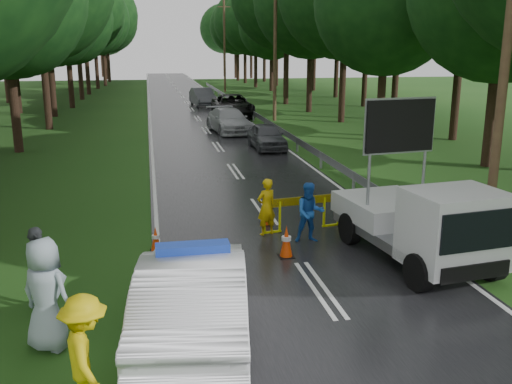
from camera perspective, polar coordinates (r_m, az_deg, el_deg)
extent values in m
plane|color=#1C4814|center=(12.49, 6.32, -9.63)|extent=(160.00, 160.00, 0.00)
cube|color=black|center=(41.35, -5.86, 7.31)|extent=(7.00, 140.00, 0.02)
cylinder|color=gray|center=(13.85, 21.28, -6.56)|extent=(0.12, 0.12, 0.70)
cube|color=gray|center=(41.75, -0.76, 8.20)|extent=(0.05, 60.00, 0.30)
cylinder|color=#4D3224|center=(15.51, 23.79, 12.97)|extent=(0.24, 0.24, 10.00)
cylinder|color=#4D3224|center=(39.84, 1.92, 14.31)|extent=(0.24, 0.24, 10.00)
cylinder|color=#4D3224|center=(65.46, -3.17, 14.34)|extent=(0.24, 0.24, 10.00)
cube|color=#4D3224|center=(65.59, -3.22, 18.01)|extent=(1.40, 0.08, 0.08)
imported|color=silver|center=(10.10, -6.21, -10.50)|extent=(2.40, 5.24, 1.67)
cube|color=#1938A5|center=(9.75, -6.36, -5.60)|extent=(1.28, 0.51, 0.17)
cube|color=gray|center=(14.66, 14.78, -4.07)|extent=(2.50, 4.37, 0.25)
cube|color=silver|center=(15.34, 12.90, -1.59)|extent=(2.37, 2.62, 0.54)
cube|color=silver|center=(13.08, 19.16, -3.48)|extent=(2.16, 1.82, 1.68)
cube|color=black|center=(12.42, 21.46, -3.66)|extent=(1.82, 0.28, 0.84)
cube|color=black|center=(14.57, 14.18, 6.44)|extent=(1.88, 0.36, 1.28)
cylinder|color=black|center=(12.67, 15.97, -7.74)|extent=(0.38, 0.86, 0.83)
cylinder|color=black|center=(13.77, 22.51, -6.51)|extent=(0.38, 0.86, 0.83)
cylinder|color=black|center=(15.21, 9.36, -3.61)|extent=(0.38, 0.86, 0.83)
cylinder|color=black|center=(16.14, 15.30, -2.89)|extent=(0.38, 0.86, 0.83)
cube|color=#DEEB0C|center=(15.71, 0.85, -2.67)|extent=(0.06, 0.06, 0.91)
cube|color=#DEEB0C|center=(15.87, 2.39, -2.51)|extent=(0.06, 0.06, 0.91)
cube|color=#DEEB0C|center=(16.41, 6.83, -2.03)|extent=(0.06, 0.06, 0.91)
cube|color=#DEEB0C|center=(16.61, 8.24, -1.87)|extent=(0.06, 0.06, 0.91)
cube|color=#F2CC00|center=(16.01, 4.68, -0.86)|extent=(2.35, 0.41, 0.23)
imported|color=gold|center=(15.57, 1.05, -1.52)|extent=(0.68, 0.57, 1.60)
imported|color=#1B53B1|center=(15.09, 5.41, -2.07)|extent=(0.83, 0.67, 1.62)
imported|color=#DABE0B|center=(8.55, -16.67, -15.45)|extent=(0.97, 1.31, 1.81)
imported|color=#3B3E42|center=(12.06, -20.97, -7.12)|extent=(0.61, 1.05, 1.69)
imported|color=#8D9DA9|center=(10.40, -20.26, -9.59)|extent=(1.16, 1.05, 2.00)
imported|color=#45464D|center=(28.87, 1.08, 5.59)|extent=(1.59, 3.80, 1.28)
imported|color=#A0A1A8|center=(34.54, -2.71, 7.15)|extent=(2.62, 5.14, 1.43)
imported|color=black|center=(42.04, -2.37, 8.60)|extent=(2.87, 5.97, 1.64)
imported|color=#45474E|center=(50.40, -5.38, 9.45)|extent=(2.05, 4.77, 1.53)
cube|color=black|center=(11.12, -7.41, -12.77)|extent=(0.38, 0.38, 0.03)
cone|color=#E43C07|center=(10.94, -7.48, -10.91)|extent=(0.31, 0.31, 0.78)
cube|color=black|center=(14.21, 3.02, -6.45)|extent=(0.39, 0.39, 0.03)
cone|color=#E43C07|center=(14.07, 3.05, -4.92)|extent=(0.32, 0.32, 0.79)
cube|color=black|center=(16.66, 1.03, -3.26)|extent=(0.36, 0.36, 0.03)
cone|color=#E43C07|center=(16.55, 1.04, -2.02)|extent=(0.30, 0.30, 0.74)
cube|color=black|center=(14.78, -9.95, -5.82)|extent=(0.31, 0.31, 0.03)
cone|color=#E43C07|center=(14.68, -10.00, -4.63)|extent=(0.26, 0.26, 0.64)
cube|color=black|center=(16.92, 13.76, -3.41)|extent=(0.31, 0.31, 0.03)
cone|color=#E43C07|center=(16.82, 13.82, -2.36)|extent=(0.25, 0.25, 0.64)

